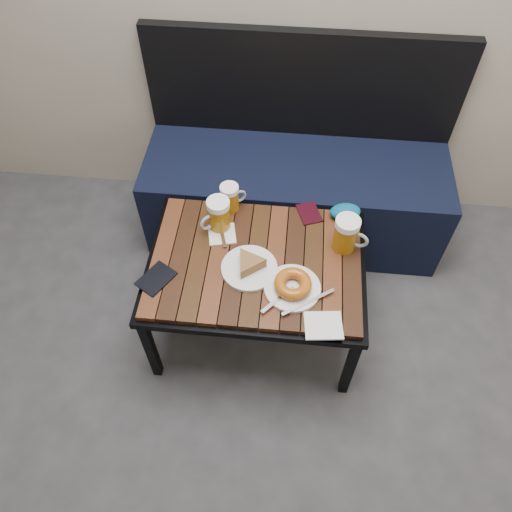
# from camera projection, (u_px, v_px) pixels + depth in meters

# --- Properties ---
(room_shell) EXTENTS (4.00, 4.00, 4.00)m
(room_shell) POSITION_uv_depth(u_px,v_px,m) (179.00, 14.00, 0.49)
(room_shell) COLOR gray
(room_shell) RESTS_ON ground
(bench) EXTENTS (1.40, 0.50, 0.95)m
(bench) POSITION_uv_depth(u_px,v_px,m) (295.00, 187.00, 2.42)
(bench) COLOR black
(bench) RESTS_ON ground
(cafe_table) EXTENTS (0.84, 0.62, 0.47)m
(cafe_table) POSITION_uv_depth(u_px,v_px,m) (256.00, 267.00, 1.93)
(cafe_table) COLOR black
(cafe_table) RESTS_ON ground
(beer_mug_left) EXTENTS (0.13, 0.12, 0.14)m
(beer_mug_left) POSITION_uv_depth(u_px,v_px,m) (218.00, 215.00, 1.94)
(beer_mug_left) COLOR #9C630C
(beer_mug_left) RESTS_ON cafe_table
(beer_mug_centre) EXTENTS (0.11, 0.10, 0.12)m
(beer_mug_centre) POSITION_uv_depth(u_px,v_px,m) (230.00, 197.00, 2.02)
(beer_mug_centre) COLOR #9C630C
(beer_mug_centre) RESTS_ON cafe_table
(beer_mug_right) EXTENTS (0.14, 0.11, 0.15)m
(beer_mug_right) POSITION_uv_depth(u_px,v_px,m) (346.00, 234.00, 1.88)
(beer_mug_right) COLOR #9C630C
(beer_mug_right) RESTS_ON cafe_table
(plate_pie) EXTENTS (0.21, 0.21, 0.06)m
(plate_pie) POSITION_uv_depth(u_px,v_px,m) (249.00, 266.00, 1.86)
(plate_pie) COLOR white
(plate_pie) RESTS_ON cafe_table
(plate_bagel) EXTENTS (0.26, 0.23, 0.06)m
(plate_bagel) POSITION_uv_depth(u_px,v_px,m) (293.00, 286.00, 1.80)
(plate_bagel) COLOR white
(plate_bagel) RESTS_ON cafe_table
(napkin_left) EXTENTS (0.13, 0.14, 0.01)m
(napkin_left) POSITION_uv_depth(u_px,v_px,m) (222.00, 234.00, 1.97)
(napkin_left) COLOR white
(napkin_left) RESTS_ON cafe_table
(napkin_right) EXTENTS (0.14, 0.12, 0.01)m
(napkin_right) POSITION_uv_depth(u_px,v_px,m) (323.00, 326.00, 1.72)
(napkin_right) COLOR white
(napkin_right) RESTS_ON cafe_table
(passport_navy) EXTENTS (0.15, 0.17, 0.01)m
(passport_navy) POSITION_uv_depth(u_px,v_px,m) (156.00, 279.00, 1.84)
(passport_navy) COLOR black
(passport_navy) RESTS_ON cafe_table
(passport_burgundy) EXTENTS (0.12, 0.14, 0.01)m
(passport_burgundy) POSITION_uv_depth(u_px,v_px,m) (309.00, 213.00, 2.04)
(passport_burgundy) COLOR black
(passport_burgundy) RESTS_ON cafe_table
(knit_pouch) EXTENTS (0.14, 0.11, 0.05)m
(knit_pouch) POSITION_uv_depth(u_px,v_px,m) (345.00, 212.00, 2.01)
(knit_pouch) COLOR #054B88
(knit_pouch) RESTS_ON cafe_table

